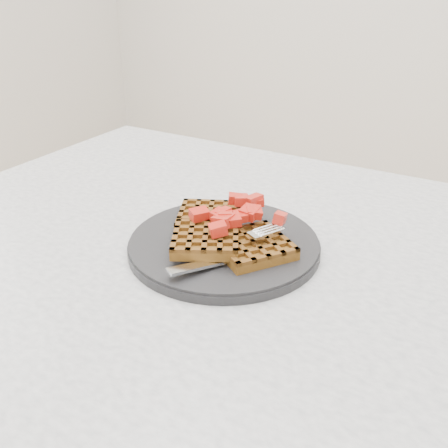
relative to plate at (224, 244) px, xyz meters
The scene contains 5 objects.
table 0.14m from the plate, 15.70° to the left, with size 1.20×0.80×0.75m.
plate is the anchor object (origin of this frame).
waffles 0.02m from the plate, 87.49° to the right, with size 0.22×0.19×0.03m.
strawberry_pile 0.05m from the plate, 143.13° to the left, with size 0.15×0.15×0.02m, color #A60700, non-canonical shape.
fork 0.06m from the plate, 44.15° to the right, with size 0.02×0.18×0.02m, color silver, non-canonical shape.
Camera 1 is at (0.24, -0.55, 1.10)m, focal length 40.00 mm.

